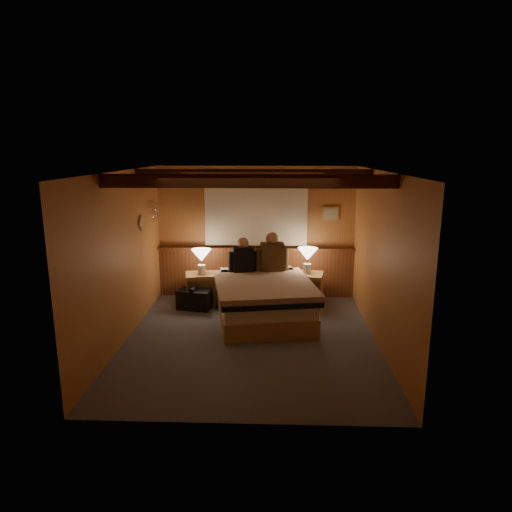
{
  "coord_description": "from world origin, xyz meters",
  "views": [
    {
      "loc": [
        0.31,
        -6.16,
        2.68
      ],
      "look_at": [
        0.06,
        0.4,
        1.15
      ],
      "focal_mm": 32.0,
      "sensor_mm": 36.0,
      "label": 1
    }
  ],
  "objects_px": {
    "bed": "(263,299)",
    "nightstand_left": "(200,289)",
    "lamp_right": "(308,256)",
    "person_left": "(243,257)",
    "nightstand_right": "(307,289)",
    "duffel_bag": "(195,299)",
    "lamp_left": "(201,257)",
    "person_right": "(272,255)"
  },
  "relations": [
    {
      "from": "nightstand_left",
      "to": "duffel_bag",
      "type": "distance_m",
      "value": 0.3
    },
    {
      "from": "person_right",
      "to": "nightstand_right",
      "type": "bearing_deg",
      "value": 0.19
    },
    {
      "from": "bed",
      "to": "nightstand_left",
      "type": "bearing_deg",
      "value": 136.95
    },
    {
      "from": "lamp_left",
      "to": "person_left",
      "type": "relative_size",
      "value": 0.73
    },
    {
      "from": "nightstand_left",
      "to": "duffel_bag",
      "type": "xyz_separation_m",
      "value": [
        -0.06,
        -0.27,
        -0.1
      ]
    },
    {
      "from": "lamp_right",
      "to": "lamp_left",
      "type": "bearing_deg",
      "value": -178.39
    },
    {
      "from": "bed",
      "to": "nightstand_right",
      "type": "height_order",
      "value": "bed"
    },
    {
      "from": "bed",
      "to": "lamp_right",
      "type": "xyz_separation_m",
      "value": [
        0.75,
        0.74,
        0.55
      ]
    },
    {
      "from": "person_left",
      "to": "duffel_bag",
      "type": "bearing_deg",
      "value": 174.38
    },
    {
      "from": "nightstand_left",
      "to": "person_left",
      "type": "xyz_separation_m",
      "value": [
        0.77,
        -0.17,
        0.62
      ]
    },
    {
      "from": "nightstand_right",
      "to": "duffel_bag",
      "type": "relative_size",
      "value": 0.98
    },
    {
      "from": "person_left",
      "to": "duffel_bag",
      "type": "distance_m",
      "value": 1.11
    },
    {
      "from": "nightstand_left",
      "to": "person_left",
      "type": "distance_m",
      "value": 1.0
    },
    {
      "from": "nightstand_left",
      "to": "duffel_bag",
      "type": "bearing_deg",
      "value": -115.02
    },
    {
      "from": "bed",
      "to": "person_right",
      "type": "height_order",
      "value": "person_right"
    },
    {
      "from": "nightstand_right",
      "to": "person_left",
      "type": "height_order",
      "value": "person_left"
    },
    {
      "from": "lamp_left",
      "to": "lamp_right",
      "type": "bearing_deg",
      "value": 1.61
    },
    {
      "from": "lamp_right",
      "to": "person_left",
      "type": "bearing_deg",
      "value": -170.77
    },
    {
      "from": "nightstand_left",
      "to": "person_left",
      "type": "relative_size",
      "value": 0.95
    },
    {
      "from": "nightstand_right",
      "to": "duffel_bag",
      "type": "height_order",
      "value": "nightstand_right"
    },
    {
      "from": "nightstand_right",
      "to": "person_right",
      "type": "xyz_separation_m",
      "value": [
        -0.62,
        -0.09,
        0.64
      ]
    },
    {
      "from": "bed",
      "to": "lamp_left",
      "type": "relative_size",
      "value": 4.74
    },
    {
      "from": "lamp_right",
      "to": "person_right",
      "type": "height_order",
      "value": "person_right"
    },
    {
      "from": "bed",
      "to": "lamp_left",
      "type": "distance_m",
      "value": 1.4
    },
    {
      "from": "nightstand_left",
      "to": "lamp_right",
      "type": "xyz_separation_m",
      "value": [
        1.88,
        0.01,
        0.62
      ]
    },
    {
      "from": "bed",
      "to": "nightstand_left",
      "type": "relative_size",
      "value": 3.65
    },
    {
      "from": "nightstand_left",
      "to": "duffel_bag",
      "type": "height_order",
      "value": "nightstand_left"
    },
    {
      "from": "nightstand_left",
      "to": "nightstand_right",
      "type": "relative_size",
      "value": 0.97
    },
    {
      "from": "nightstand_left",
      "to": "duffel_bag",
      "type": "relative_size",
      "value": 0.95
    },
    {
      "from": "bed",
      "to": "nightstand_right",
      "type": "xyz_separation_m",
      "value": [
        0.76,
        0.73,
        -0.05
      ]
    },
    {
      "from": "person_left",
      "to": "lamp_right",
      "type": "bearing_deg",
      "value": -3.3
    },
    {
      "from": "nightstand_left",
      "to": "lamp_right",
      "type": "distance_m",
      "value": 1.98
    },
    {
      "from": "person_right",
      "to": "duffel_bag",
      "type": "xyz_separation_m",
      "value": [
        -1.33,
        -0.17,
        -0.75
      ]
    },
    {
      "from": "person_right",
      "to": "duffel_bag",
      "type": "distance_m",
      "value": 1.54
    },
    {
      "from": "lamp_right",
      "to": "person_right",
      "type": "relative_size",
      "value": 0.65
    },
    {
      "from": "person_left",
      "to": "person_right",
      "type": "relative_size",
      "value": 0.89
    },
    {
      "from": "person_right",
      "to": "duffel_bag",
      "type": "bearing_deg",
      "value": 179.09
    },
    {
      "from": "nightstand_right",
      "to": "duffel_bag",
      "type": "bearing_deg",
      "value": -161.28
    },
    {
      "from": "nightstand_left",
      "to": "nightstand_right",
      "type": "bearing_deg",
      "value": -12.15
    },
    {
      "from": "nightstand_left",
      "to": "lamp_right",
      "type": "height_order",
      "value": "lamp_right"
    },
    {
      "from": "bed",
      "to": "person_left",
      "type": "bearing_deg",
      "value": 112.32
    },
    {
      "from": "nightstand_right",
      "to": "lamp_right",
      "type": "bearing_deg",
      "value": 132.94
    }
  ]
}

